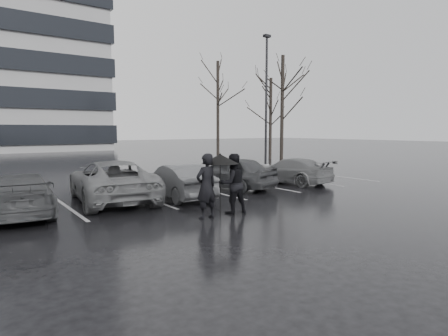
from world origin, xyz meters
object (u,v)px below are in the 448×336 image
Objects in this scene: car_west_c at (22,195)px; pedestrian_right at (233,184)px; car_main at (230,173)px; lamp_post at (266,108)px; tree_ne at (270,119)px; tree_east at (282,110)px; pedestrian_left at (206,186)px; car_west_a at (178,181)px; car_east at (290,171)px; tree_north at (218,110)px; car_west_b at (112,181)px.

car_west_c is 2.36× the size of pedestrian_right.
car_main is at bearing -115.50° from pedestrian_right.
car_west_c is 17.33m from lamp_post.
tree_ne is at bearing -125.44° from pedestrian_right.
car_west_c is at bearing -22.79° from pedestrian_right.
car_main is 0.52× the size of tree_east.
tree_east is 4.74m from tree_ne.
lamp_post reaches higher than pedestrian_left.
pedestrian_right is 0.21× the size of lamp_post.
car_west_c is (-8.03, -0.50, -0.08)m from car_main.
tree_east reaches higher than car_west_a.
pedestrian_right is (-6.04, -3.52, 0.31)m from car_east.
pedestrian_right is (1.03, 0.13, -0.03)m from pedestrian_left.
car_east is at bearing -112.13° from tree_north.
car_west_b is 0.75× the size of tree_ne.
tree_ne reaches higher than car_main.
car_west_c is 0.51× the size of tree_north.
pedestrian_right reaches higher than car_west_a.
car_west_a is 0.73× the size of car_west_b.
car_west_c is 20.33m from tree_east.
car_main is at bearing -140.60° from lamp_post.
tree_north is (12.21, 15.19, 3.62)m from car_west_a.
car_main is 3.30m from car_east.
lamp_post is (11.36, 10.23, 3.09)m from pedestrian_left.
pedestrian_left is 18.50m from tree_east.
pedestrian_right is (0.11, -3.23, 0.28)m from car_west_a.
tree_east is (15.44, 7.39, 3.27)m from car_west_b.
tree_ne is at bearing -140.39° from car_west_b.
car_west_c is 0.49× the size of lamp_post.
car_west_c is 24.26m from tree_ne.
car_main is 10.35m from lamp_post.
tree_north reaches higher than car_west_a.
car_west_b is at bearing -154.42° from tree_east.
car_west_c is 11.31m from car_east.
car_west_c is at bearing -156.69° from lamp_post.
car_main is 1.08× the size of car_west_a.
car_main is at bearing -14.17° from car_east.
tree_east is 0.94× the size of tree_north.
pedestrian_left reaches higher than car_west_b.
car_west_c is at bearing -7.16° from car_east.
tree_east is at bearing 25.51° from lamp_post.
pedestrian_right is at bearing -135.32° from tree_ne.
car_west_c is 6.27m from pedestrian_right.
car_west_c is at bearing -45.59° from pedestrian_left.
car_east is 0.59× the size of tree_ne.
pedestrian_right is at bearing 22.38° from car_east.
car_main is at bearing -143.89° from tree_east.
lamp_post reaches higher than car_main.
pedestrian_right is 14.78m from lamp_post.
pedestrian_left is 22.97m from tree_north.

